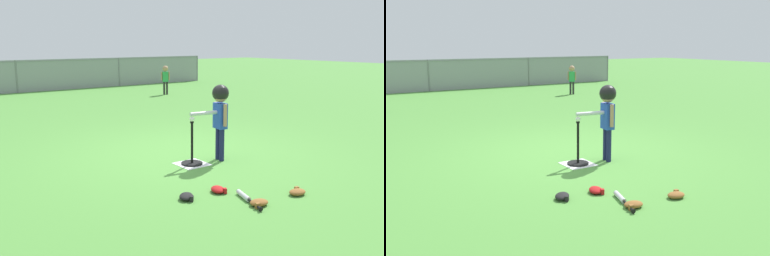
% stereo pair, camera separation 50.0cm
% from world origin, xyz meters
% --- Properties ---
extents(ground_plane, '(60.00, 60.00, 0.00)m').
position_xyz_m(ground_plane, '(0.00, 0.00, 0.00)').
color(ground_plane, '#51933D').
extents(home_plate, '(0.44, 0.44, 0.01)m').
position_xyz_m(home_plate, '(-0.26, -0.52, 0.00)').
color(home_plate, white).
rests_on(home_plate, ground_plane).
extents(batting_tee, '(0.32, 0.32, 0.65)m').
position_xyz_m(batting_tee, '(-0.26, -0.52, 0.10)').
color(batting_tee, black).
rests_on(batting_tee, ground_plane).
extents(baseball_on_tee, '(0.07, 0.07, 0.07)m').
position_xyz_m(baseball_on_tee, '(-0.26, -0.52, 0.68)').
color(baseball_on_tee, white).
rests_on(baseball_on_tee, batting_tee).
extents(batter_child, '(0.64, 0.33, 1.16)m').
position_xyz_m(batter_child, '(0.20, -0.59, 0.83)').
color(batter_child, '#191E4C').
rests_on(batter_child, ground_plane).
extents(fielder_near_left, '(0.26, 0.20, 0.99)m').
position_xyz_m(fielder_near_left, '(3.98, 6.77, 0.63)').
color(fielder_near_left, '#262626').
rests_on(fielder_near_left, ground_plane).
extents(spare_bat_silver, '(0.23, 0.57, 0.06)m').
position_xyz_m(spare_bat_silver, '(-0.62, -2.05, 0.03)').
color(spare_bat_silver, silver).
rests_on(spare_bat_silver, ground_plane).
extents(glove_by_plate, '(0.25, 0.20, 0.07)m').
position_xyz_m(glove_by_plate, '(-0.62, -2.26, 0.04)').
color(glove_by_plate, brown).
rests_on(glove_by_plate, ground_plane).
extents(glove_near_bats, '(0.27, 0.27, 0.07)m').
position_xyz_m(glove_near_bats, '(-1.16, -1.63, 0.04)').
color(glove_near_bats, black).
rests_on(glove_near_bats, ground_plane).
extents(glove_tossed_aside, '(0.24, 0.27, 0.07)m').
position_xyz_m(glove_tossed_aside, '(-0.72, -1.66, 0.04)').
color(glove_tossed_aside, '#B21919').
rests_on(glove_tossed_aside, ground_plane).
extents(glove_outfield_drop, '(0.23, 0.17, 0.07)m').
position_xyz_m(glove_outfield_drop, '(-0.01, -2.29, 0.04)').
color(glove_outfield_drop, brown).
rests_on(glove_outfield_drop, ground_plane).
extents(outfield_fence, '(16.06, 0.06, 1.15)m').
position_xyz_m(outfield_fence, '(0.00, 10.27, 0.62)').
color(outfield_fence, slate).
rests_on(outfield_fence, ground_plane).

